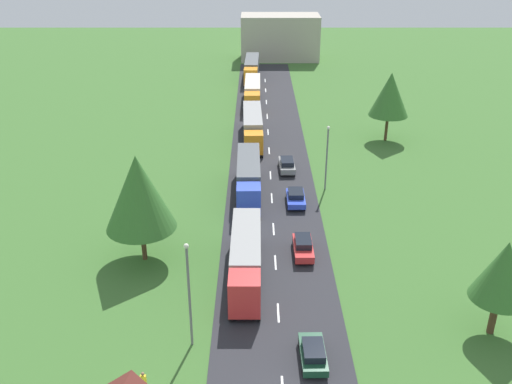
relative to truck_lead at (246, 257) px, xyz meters
The scene contains 18 objects.
road 10.06m from the truck_lead, 74.73° to the left, with size 10.00×140.00×0.06m, color #2B2B30.
lane_marking_centre 6.32m from the truck_lead, 64.34° to the left, with size 0.16×121.84×0.01m.
truck_lead is the anchor object (origin of this frame).
truck_second 16.33m from the truck_lead, 89.82° to the left, with size 2.62×12.62×3.79m.
truck_third 33.67m from the truck_lead, 89.32° to the left, with size 2.81×13.61×3.67m.
truck_fourth 50.87m from the truck_lead, 89.68° to the left, with size 2.56×13.24×3.55m.
truck_fifth 67.20m from the truck_lead, 89.96° to the left, with size 2.81×14.20×3.62m.
car_lead 11.38m from the truck_lead, 64.99° to the right, with size 1.80×3.97×1.42m.
car_second 6.49m from the truck_lead, 36.21° to the left, with size 1.73×4.27×1.58m.
car_third 14.95m from the truck_lead, 69.91° to the left, with size 1.92×4.06×1.46m.
car_fourth 23.42m from the truck_lead, 78.63° to the left, with size 1.90×4.45×1.56m.
person_third 14.58m from the truck_lead, 115.95° to the right, with size 0.38×0.23×1.72m.
lamppost_lead 9.53m from the truck_lead, 114.13° to the right, with size 0.36×0.36×8.41m.
lamppost_second 19.89m from the truck_lead, 63.90° to the left, with size 0.36×0.36×7.54m.
tree_oak 38.94m from the truck_lead, 60.85° to the left, with size 5.34×5.34×9.45m.
tree_birch 10.69m from the truck_lead, 161.41° to the left, with size 6.16×6.16×10.04m.
tree_maple 19.84m from the truck_lead, 21.09° to the right, with size 4.20×4.20×7.75m.
distant_building 84.99m from the truck_lead, 85.92° to the left, with size 16.69×8.40×9.38m, color #B2A899.
Camera 1 is at (-1.73, -25.60, 27.67)m, focal length 39.90 mm.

